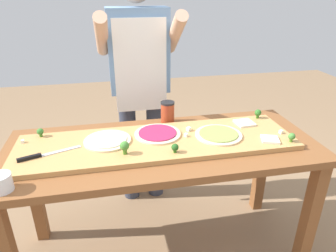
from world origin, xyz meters
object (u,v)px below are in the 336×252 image
Objects in this scene: pizza_whole_pesto_green at (218,134)px; cheese_crumble_d at (23,141)px; cheese_crumble_a at (281,132)px; flour_cup at (1,184)px; sauce_jar at (168,112)px; prep_table at (163,162)px; pizza_whole_cheese_artichoke at (107,140)px; pizza_whole_beet_magenta at (158,134)px; broccoli_floret_center_left at (258,113)px; broccoli_floret_back_right at (40,132)px; broccoli_floret_front_right at (175,148)px; cheese_crumble_c at (186,135)px; broccoli_floret_front_left at (125,146)px; chefs_knife at (41,155)px; pizza_slice_center at (245,123)px; broccoli_floret_front_mid at (292,137)px; cook_center at (140,77)px; pizza_slice_far_left at (270,139)px; cheese_crumble_b at (189,129)px.

pizza_whole_pesto_green is 1.05m from cheese_crumble_d.
cheese_crumble_a is 1.16× the size of cheese_crumble_d.
sauce_jar is at bearing 33.82° from flour_cup.
pizza_whole_cheese_artichoke is (-0.29, 0.04, 0.15)m from prep_table.
pizza_whole_beet_magenta is (-0.02, 0.06, 0.15)m from prep_table.
cheese_crumble_d is (-1.37, -0.06, -0.03)m from broccoli_floret_center_left.
broccoli_floret_front_right is at bearing -24.85° from broccoli_floret_back_right.
pizza_whole_pesto_green is 0.18m from cheese_crumble_c.
chefs_knife is at bearing 171.88° from broccoli_floret_front_left.
broccoli_floret_front_right is 0.19m from cheese_crumble_c.
pizza_slice_center is at bearing 29.63° from pizza_whole_pesto_green.
cheese_crumble_a reaches higher than pizza_whole_pesto_green.
broccoli_floret_front_mid is 1.06m from cook_center.
broccoli_floret_front_right is at bearing -171.78° from cheese_crumble_a.
flour_cup reaches higher than pizza_slice_center.
pizza_whole_cheese_artichoke is 0.45m from cheese_crumble_d.
pizza_slice_far_left is at bearing -17.28° from cheese_crumble_c.
prep_table is at bearing 28.10° from broccoli_floret_front_left.
prep_table is at bearing -106.49° from sauce_jar.
cook_center reaches higher than broccoli_floret_back_right.
cheese_crumble_a is at bearing -6.82° from pizza_whole_pesto_green.
broccoli_floret_front_right is 0.83× the size of broccoli_floret_center_left.
flour_cup is (-0.73, -0.27, 0.15)m from prep_table.
broccoli_floret_front_right is at bearing -96.47° from sauce_jar.
cheese_crumble_c reaches higher than chefs_knife.
cheese_crumble_a is at bearing -43.08° from cook_center.
broccoli_floret_center_left is 2.64× the size of cheese_crumble_b.
pizza_slice_far_left is 1.30m from flour_cup.
cook_center is at bearing 111.28° from sauce_jar.
pizza_whole_beet_magenta is 0.72m from cheese_crumble_d.
broccoli_floret_front_left is 0.50× the size of sauce_jar.
pizza_slice_center is at bearing -21.41° from sauce_jar.
cook_center reaches higher than prep_table.
prep_table is 0.34m from pizza_whole_pesto_green.
broccoli_floret_center_left is 0.23m from cheese_crumble_a.
pizza_whole_beet_magenta is 5.43× the size of broccoli_floret_front_right.
sauce_jar is at bearing 25.47° from chefs_knife.
cheese_crumble_b is 0.90m from cheese_crumble_d.
cheese_crumble_c is at bearing 18.02° from flour_cup.
pizza_whole_beet_magenta is (0.60, 0.12, 0.00)m from chefs_knife.
broccoli_floret_back_right is 0.45m from flour_cup.
pizza_whole_cheese_artichoke is at bearing -113.15° from cook_center.
broccoli_floret_front_right reaches higher than pizza_slice_far_left.
sauce_jar is at bearing -68.72° from cook_center.
broccoli_floret_front_left reaches higher than prep_table.
cheese_crumble_d is (-1.40, 0.17, -0.00)m from cheese_crumble_a.
cheese_crumble_a is 0.99m from cook_center.
broccoli_floret_front_mid is (1.32, -0.33, 0.00)m from broccoli_floret_back_right.
pizza_slice_center is 2.21× the size of broccoli_floret_front_right.
broccoli_floret_center_left is at bearing -10.76° from sauce_jar.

